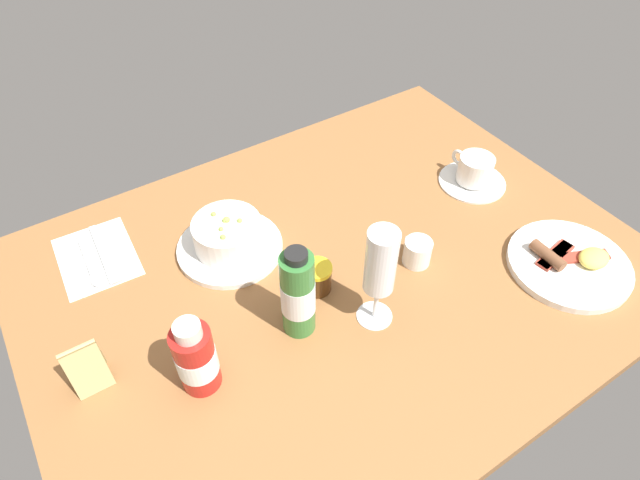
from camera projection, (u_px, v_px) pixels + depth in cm
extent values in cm
cube|color=brown|center=(337.00, 272.00, 100.12)|extent=(110.00, 84.00, 3.00)
cylinder|color=white|center=(230.00, 247.00, 101.72)|extent=(19.93, 19.93, 1.20)
cylinder|color=white|center=(228.00, 234.00, 99.18)|extent=(12.80, 12.80, 5.87)
cylinder|color=beige|center=(226.00, 226.00, 97.65)|extent=(11.01, 11.01, 1.60)
sphere|color=#8FAE49|center=(240.00, 221.00, 97.32)|extent=(0.94, 0.94, 0.94)
sphere|color=#8FAE49|center=(214.00, 214.00, 98.52)|extent=(0.96, 0.96, 0.96)
sphere|color=#8FAE49|center=(225.00, 221.00, 97.33)|extent=(0.90, 0.90, 0.90)
sphere|color=#8FAE49|center=(221.00, 229.00, 95.79)|extent=(0.85, 0.85, 0.85)
sphere|color=#8FAE49|center=(223.00, 237.00, 94.38)|extent=(1.01, 1.01, 1.01)
sphere|color=#8FAE49|center=(227.00, 220.00, 97.45)|extent=(1.27, 1.27, 1.27)
cube|color=white|center=(97.00, 257.00, 100.69)|extent=(14.33, 17.99, 0.30)
cube|color=silver|center=(101.00, 249.00, 101.44)|extent=(1.93, 14.04, 0.50)
cube|color=silver|center=(114.00, 276.00, 96.87)|extent=(2.39, 3.71, 0.40)
cube|color=silver|center=(86.00, 255.00, 100.38)|extent=(1.68, 13.03, 0.50)
ellipsoid|color=silver|center=(97.00, 279.00, 96.24)|extent=(2.40, 4.00, 0.60)
cylinder|color=white|center=(472.00, 181.00, 115.71)|extent=(14.28, 14.28, 0.90)
cylinder|color=white|center=(475.00, 169.00, 113.35)|extent=(7.33, 7.33, 5.68)
cylinder|color=#321C11|center=(478.00, 160.00, 111.67)|extent=(6.23, 6.23, 1.00)
torus|color=white|center=(459.00, 157.00, 115.69)|extent=(1.17, 3.66, 3.60)
cylinder|color=white|center=(417.00, 252.00, 98.24)|extent=(5.13, 5.13, 5.06)
cone|color=white|center=(407.00, 240.00, 97.70)|extent=(2.66, 2.93, 2.39)
cylinder|color=white|center=(374.00, 315.00, 91.15)|extent=(6.11, 6.11, 0.40)
cylinder|color=white|center=(376.00, 301.00, 88.28)|extent=(0.80, 0.80, 7.62)
cylinder|color=white|center=(381.00, 261.00, 81.27)|extent=(5.01, 5.01, 11.93)
cylinder|color=silver|center=(380.00, 269.00, 82.55)|extent=(4.11, 4.11, 7.16)
cylinder|color=#4C2A11|center=(317.00, 279.00, 93.89)|extent=(5.05, 5.05, 4.81)
cylinder|color=yellow|center=(317.00, 269.00, 91.88)|extent=(5.31, 5.31, 0.80)
cylinder|color=#B21E19|center=(196.00, 359.00, 78.40)|extent=(6.02, 6.02, 12.27)
cylinder|color=white|center=(197.00, 360.00, 78.58)|extent=(6.14, 6.14, 4.66)
cylinder|color=silver|center=(187.00, 331.00, 73.22)|extent=(3.92, 3.92, 2.18)
cylinder|color=#337233|center=(298.00, 295.00, 84.02)|extent=(5.42, 5.42, 16.57)
cylinder|color=silver|center=(298.00, 296.00, 84.26)|extent=(5.53, 5.53, 6.30)
cylinder|color=black|center=(296.00, 256.00, 77.57)|extent=(3.52, 3.52, 1.40)
cylinder|color=white|center=(569.00, 264.00, 98.63)|extent=(22.19, 22.19, 1.40)
cube|color=#A53828|center=(554.00, 255.00, 98.92)|extent=(9.27, 3.85, 0.60)
cube|color=#A33828|center=(585.00, 256.00, 98.62)|extent=(9.17, 6.00, 0.60)
cube|color=brown|center=(556.00, 256.00, 98.77)|extent=(9.25, 3.64, 0.60)
cylinder|color=brown|center=(548.00, 255.00, 97.64)|extent=(2.23, 7.01, 2.20)
ellipsoid|color=#F2D859|center=(594.00, 258.00, 97.37)|extent=(6.00, 4.80, 2.40)
cube|color=tan|center=(88.00, 371.00, 78.80)|extent=(5.39, 2.71, 9.12)
cube|color=tan|center=(83.00, 360.00, 80.17)|extent=(5.39, 2.71, 9.12)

